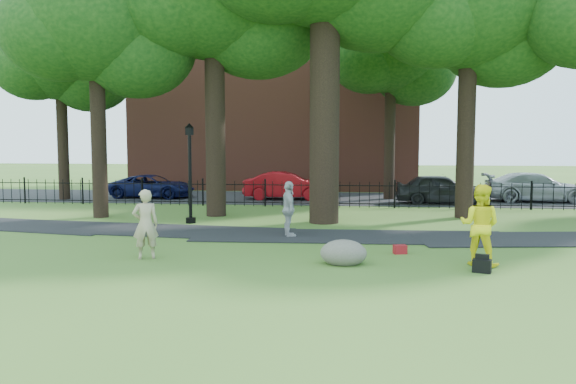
# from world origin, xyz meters

# --- Properties ---
(ground) EXTENTS (120.00, 120.00, 0.00)m
(ground) POSITION_xyz_m (0.00, 0.00, 0.00)
(ground) COLOR #3A5E21
(ground) RESTS_ON ground
(footpath) EXTENTS (36.07, 3.85, 0.03)m
(footpath) POSITION_xyz_m (1.00, 3.90, 0.00)
(footpath) COLOR black
(footpath) RESTS_ON ground
(street) EXTENTS (80.00, 7.00, 0.02)m
(street) POSITION_xyz_m (0.00, 16.00, 0.00)
(street) COLOR black
(street) RESTS_ON ground
(iron_fence) EXTENTS (44.00, 0.04, 1.20)m
(iron_fence) POSITION_xyz_m (0.00, 12.00, 0.60)
(iron_fence) COLOR black
(iron_fence) RESTS_ON ground
(brick_building) EXTENTS (18.00, 8.00, 12.00)m
(brick_building) POSITION_xyz_m (-4.00, 24.00, 6.00)
(brick_building) COLOR brown
(brick_building) RESTS_ON ground
(tree_row) EXTENTS (26.82, 7.96, 12.42)m
(tree_row) POSITION_xyz_m (0.52, 8.40, 8.15)
(tree_row) COLOR black
(tree_row) RESTS_ON ground
(woman) EXTENTS (0.78, 0.66, 1.82)m
(woman) POSITION_xyz_m (-4.29, -0.04, 0.91)
(woman) COLOR tan
(woman) RESTS_ON ground
(man) EXTENTS (1.20, 1.10, 2.00)m
(man) POSITION_xyz_m (4.14, 0.12, 1.00)
(man) COLOR #FFEF15
(man) RESTS_ON ground
(pedestrian) EXTENTS (0.73, 1.13, 1.79)m
(pedestrian) POSITION_xyz_m (-0.96, 3.66, 0.89)
(pedestrian) COLOR #A6A6AA
(pedestrian) RESTS_ON ground
(boulder) EXTENTS (1.17, 0.89, 0.68)m
(boulder) POSITION_xyz_m (0.83, -0.13, 0.34)
(boulder) COLOR #635D52
(boulder) RESTS_ON ground
(lamppost) EXTENTS (0.37, 0.37, 3.72)m
(lamppost) POSITION_xyz_m (-4.95, 6.33, 1.82)
(lamppost) COLOR black
(lamppost) RESTS_ON ground
(backpack) EXTENTS (0.48, 0.38, 0.31)m
(backpack) POSITION_xyz_m (4.05, -0.67, 0.16)
(backpack) COLOR black
(backpack) RESTS_ON ground
(red_bag) EXTENTS (0.39, 0.30, 0.24)m
(red_bag) POSITION_xyz_m (2.34, 1.34, 0.12)
(red_bag) COLOR maroon
(red_bag) RESTS_ON ground
(red_sedan) EXTENTS (4.50, 1.74, 1.46)m
(red_sedan) POSITION_xyz_m (-2.38, 15.22, 0.73)
(red_sedan) COLOR maroon
(red_sedan) RESTS_ON ground
(navy_van) EXTENTS (4.60, 2.32, 1.25)m
(navy_van) POSITION_xyz_m (-9.66, 15.29, 0.62)
(navy_van) COLOR #0B1039
(navy_van) RESTS_ON ground
(grey_car) EXTENTS (4.37, 1.84, 1.48)m
(grey_car) POSITION_xyz_m (5.35, 13.93, 0.74)
(grey_car) COLOR black
(grey_car) RESTS_ON ground
(silver_car) EXTENTS (5.12, 2.21, 1.47)m
(silver_car) POSITION_xyz_m (10.29, 15.50, 0.73)
(silver_car) COLOR #9EA0A7
(silver_car) RESTS_ON ground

